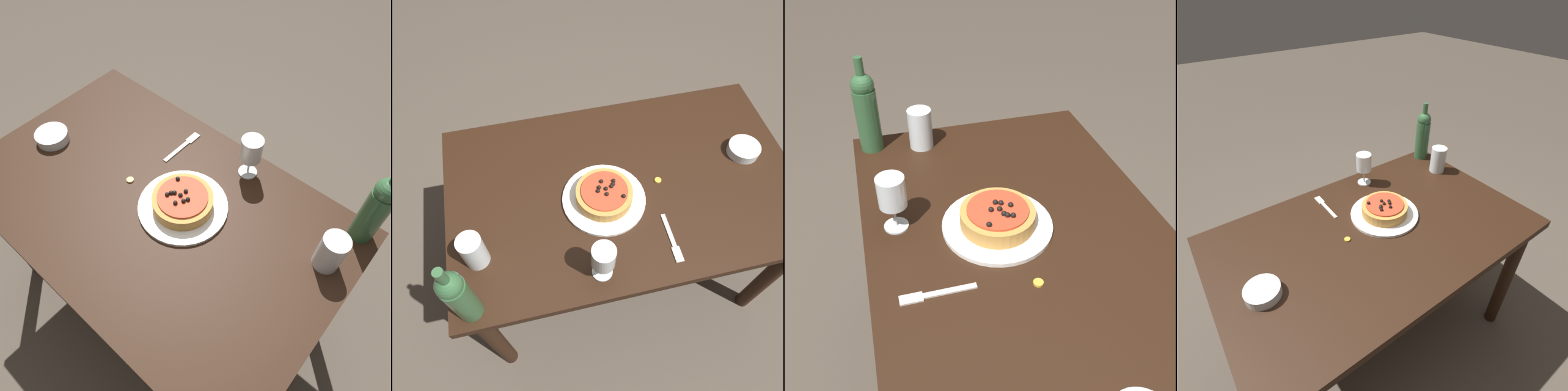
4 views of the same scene
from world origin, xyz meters
TOP-DOWN VIEW (x-y plane):
  - ground_plane at (0.00, 0.00)m, footprint 14.00×14.00m
  - dining_table at (0.00, 0.00)m, footprint 1.26×0.78m
  - dinner_plate at (0.09, 0.05)m, footprint 0.29×0.29m
  - pizza at (0.09, 0.05)m, footprint 0.19×0.19m
  - wine_glass at (0.16, 0.30)m, footprint 0.07×0.07m
  - wine_bottle at (0.56, 0.33)m, footprint 0.07×0.07m
  - water_cup at (0.53, 0.17)m, footprint 0.08×0.08m
  - side_bowl at (-0.47, -0.04)m, footprint 0.12×0.12m
  - fork at (-0.09, 0.25)m, footprint 0.03×0.18m
  - bottle_cap at (-0.12, 0.01)m, footprint 0.02×0.02m

SIDE VIEW (x-z plane):
  - ground_plane at x=0.00m, z-range 0.00..0.00m
  - dining_table at x=0.00m, z-range 0.27..1.01m
  - fork at x=-0.09m, z-range 0.74..0.74m
  - bottle_cap at x=-0.12m, z-range 0.74..0.74m
  - dinner_plate at x=0.09m, z-range 0.74..0.75m
  - side_bowl at x=-0.47m, z-range 0.74..0.77m
  - pizza at x=0.09m, z-range 0.74..0.80m
  - water_cup at x=0.53m, z-range 0.74..0.87m
  - wine_glass at x=0.16m, z-range 0.77..0.93m
  - wine_bottle at x=0.56m, z-range 0.72..1.03m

